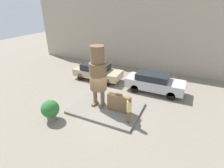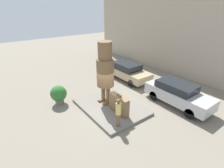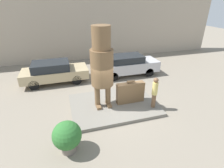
# 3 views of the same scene
# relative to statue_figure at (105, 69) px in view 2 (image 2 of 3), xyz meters

# --- Properties ---
(ground_plane) EXTENTS (60.00, 60.00, 0.00)m
(ground_plane) POSITION_rel_statue_figure_xyz_m (0.62, -0.02, -2.72)
(ground_plane) COLOR gray
(pedestal) EXTENTS (4.81, 3.52, 0.18)m
(pedestal) POSITION_rel_statue_figure_xyz_m (0.62, -0.02, -2.63)
(pedestal) COLOR slate
(pedestal) RESTS_ON ground_plane
(building_backdrop) EXTENTS (28.00, 0.60, 7.57)m
(building_backdrop) POSITION_rel_statue_figure_xyz_m (0.62, 9.36, 1.07)
(building_backdrop) COLOR tan
(building_backdrop) RESTS_ON ground_plane
(statue_figure) EXTENTS (1.18, 1.18, 4.34)m
(statue_figure) POSITION_rel_statue_figure_xyz_m (0.00, 0.00, 0.00)
(statue_figure) COLOR brown
(statue_figure) RESTS_ON pedestal
(giant_suitcase) EXTENTS (1.60, 0.40, 1.36)m
(giant_suitcase) POSITION_rel_statue_figure_xyz_m (1.60, -0.08, -1.94)
(giant_suitcase) COLOR brown
(giant_suitcase) RESTS_ON pedestal
(tourist) EXTENTS (0.30, 0.30, 1.76)m
(tourist) POSITION_rel_statue_figure_xyz_m (2.63, -0.95, -1.58)
(tourist) COLOR brown
(tourist) RESTS_ON pedestal
(parked_car_tan) EXTENTS (4.65, 1.90, 1.57)m
(parked_car_tan) POSITION_rel_statue_figure_xyz_m (-2.58, 4.31, -1.88)
(parked_car_tan) COLOR tan
(parked_car_tan) RESTS_ON ground_plane
(parked_car_silver) EXTENTS (4.76, 1.80, 1.64)m
(parked_car_silver) POSITION_rel_statue_figure_xyz_m (3.05, 4.08, -1.84)
(parked_car_silver) COLOR #B7B7BC
(parked_car_silver) RESTS_ON ground_plane
(planter_pot) EXTENTS (1.15, 1.15, 1.40)m
(planter_pot) POSITION_rel_statue_figure_xyz_m (-2.09, -2.64, -1.95)
(planter_pot) COLOR #70665B
(planter_pot) RESTS_ON ground_plane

